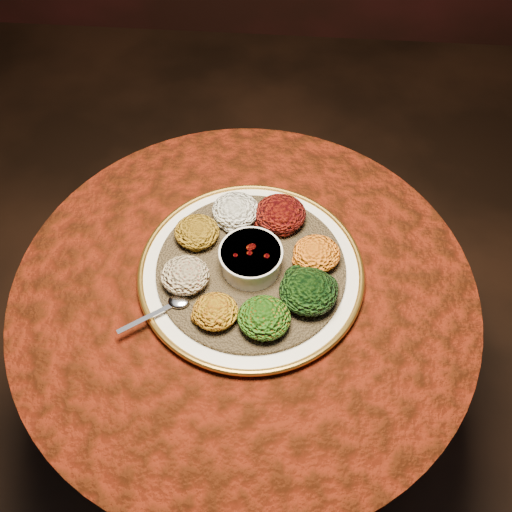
{
  "coord_description": "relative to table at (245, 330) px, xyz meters",
  "views": [
    {
      "loc": [
        0.07,
        -0.62,
        1.73
      ],
      "look_at": [
        0.02,
        0.06,
        0.76
      ],
      "focal_mm": 40.0,
      "sensor_mm": 36.0,
      "label": 1
    }
  ],
  "objects": [
    {
      "name": "spoon",
      "position": [
        -0.13,
        -0.07,
        0.21
      ],
      "size": [
        0.13,
        0.1,
        0.01
      ],
      "rotation": [
        0.0,
        0.0,
        -2.52
      ],
      "color": "silver",
      "rests_on": "injera"
    },
    {
      "name": "stew_bowl",
      "position": [
        0.01,
        0.04,
        0.24
      ],
      "size": [
        0.13,
        0.13,
        0.05
      ],
      "color": "silver",
      "rests_on": "injera"
    },
    {
      "name": "portion_gomen",
      "position": [
        0.13,
        -0.03,
        0.24
      ],
      "size": [
        0.11,
        0.11,
        0.06
      ],
      "primitive_type": "ellipsoid",
      "color": "black",
      "rests_on": "injera"
    },
    {
      "name": "portion_ayib",
      "position": [
        -0.03,
        0.16,
        0.23
      ],
      "size": [
        0.1,
        0.1,
        0.05
      ],
      "primitive_type": "ellipsoid",
      "color": "white",
      "rests_on": "injera"
    },
    {
      "name": "portion_shiro",
      "position": [
        -0.11,
        0.1,
        0.23
      ],
      "size": [
        0.1,
        0.09,
        0.05
      ],
      "primitive_type": "ellipsoid",
      "color": "#896110",
      "rests_on": "injera"
    },
    {
      "name": "portion_tikil",
      "position": [
        0.14,
        0.06,
        0.23
      ],
      "size": [
        0.1,
        0.09,
        0.05
      ],
      "primitive_type": "ellipsoid",
      "color": "#A76B0D",
      "rests_on": "injera"
    },
    {
      "name": "platter",
      "position": [
        0.01,
        0.04,
        0.19
      ],
      "size": [
        0.48,
        0.48,
        0.02
      ],
      "rotation": [
        0.0,
        0.0,
        0.08
      ],
      "color": "white",
      "rests_on": "table"
    },
    {
      "name": "portion_kitfo",
      "position": [
        0.06,
        0.16,
        0.23
      ],
      "size": [
        0.11,
        0.1,
        0.05
      ],
      "primitive_type": "ellipsoid",
      "color": "black",
      "rests_on": "injera"
    },
    {
      "name": "injera",
      "position": [
        0.01,
        0.04,
        0.2
      ],
      "size": [
        0.42,
        0.42,
        0.01
      ],
      "primitive_type": "cylinder",
      "rotation": [
        0.0,
        0.0,
        0.09
      ],
      "color": "brown",
      "rests_on": "platter"
    },
    {
      "name": "table",
      "position": [
        0.0,
        0.0,
        0.0
      ],
      "size": [
        0.96,
        0.96,
        0.73
      ],
      "color": "black",
      "rests_on": "ground"
    },
    {
      "name": "portion_timatim",
      "position": [
        -0.12,
        -0.01,
        0.23
      ],
      "size": [
        0.1,
        0.09,
        0.05
      ],
      "primitive_type": "ellipsoid",
      "color": "#780707",
      "rests_on": "injera"
    },
    {
      "name": "portion_mixveg",
      "position": [
        0.05,
        -0.09,
        0.23
      ],
      "size": [
        0.1,
        0.1,
        0.05
      ],
      "primitive_type": "ellipsoid",
      "color": "#AE410B",
      "rests_on": "injera"
    },
    {
      "name": "portion_kik",
      "position": [
        -0.05,
        -0.09,
        0.23
      ],
      "size": [
        0.09,
        0.08,
        0.04
      ],
      "primitive_type": "ellipsoid",
      "color": "#AF7D0F",
      "rests_on": "injera"
    }
  ]
}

